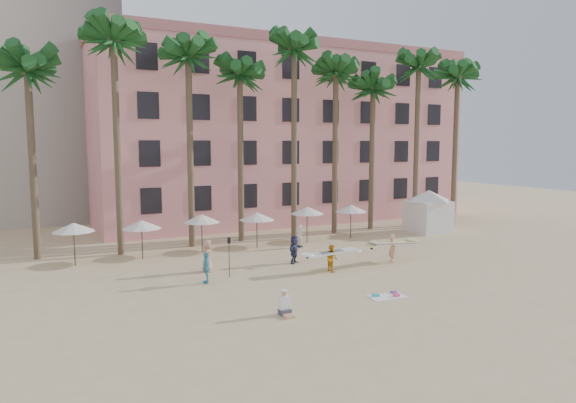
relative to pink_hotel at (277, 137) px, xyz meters
The scene contains 11 objects.
ground 28.09m from the pink_hotel, 105.07° to the right, with size 120.00×120.00×0.00m, color #D1B789.
pink_hotel is the anchor object (origin of this frame).
palm_row 13.71m from the pink_hotel, 120.56° to the right, with size 44.40×5.40×16.30m.
umbrella_row 17.73m from the pink_hotel, 126.53° to the right, with size 22.50×2.70×2.73m.
cabana 16.79m from the pink_hotel, 61.78° to the right, with size 4.53×4.53×3.50m.
beach_towel 29.10m from the pink_hotel, 104.44° to the right, with size 1.87×1.13×0.14m.
carrier_yellow 22.69m from the pink_hotel, 96.04° to the right, with size 3.58×1.18×1.78m.
carrier_white 23.85m from the pink_hotel, 107.52° to the right, with size 3.13×1.02×1.58m.
beachgoers 22.59m from the pink_hotel, 118.90° to the right, with size 9.46×6.89×1.86m.
paddle 24.67m from the pink_hotel, 121.87° to the right, with size 0.18×0.04×2.23m.
seated_man 31.05m from the pink_hotel, 114.82° to the right, with size 0.48×0.83×1.08m.
Camera 1 is at (-15.17, -20.52, 7.37)m, focal length 32.00 mm.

